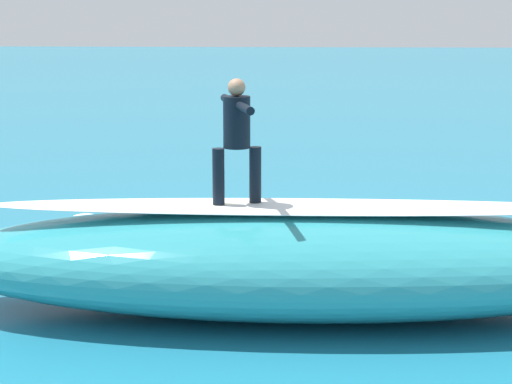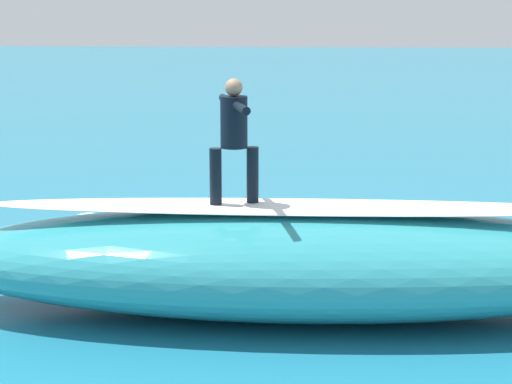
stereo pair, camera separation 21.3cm
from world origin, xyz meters
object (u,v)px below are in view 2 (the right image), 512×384
surfboard_riding (234,206)px  surfer_riding (234,131)px  surfboard_paddling (272,228)px  surfer_paddling (270,217)px

surfboard_riding → surfer_riding: bearing=73.6°
surfboard_riding → surfboard_paddling: surfboard_riding is taller
surfboard_riding → surfer_paddling: surfboard_riding is taller
surfboard_riding → surfboard_paddling: size_ratio=0.96×
surfboard_paddling → surfer_paddling: surfer_paddling is taller
surfboard_riding → surfboard_paddling: (-0.27, -4.09, -1.32)m
surfer_riding → surfer_paddling: 4.71m
surfboard_riding → surfer_paddling: size_ratio=1.07×
surfboard_riding → surfer_paddling: 4.38m
surfer_paddling → surfer_riding: bearing=-20.5°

